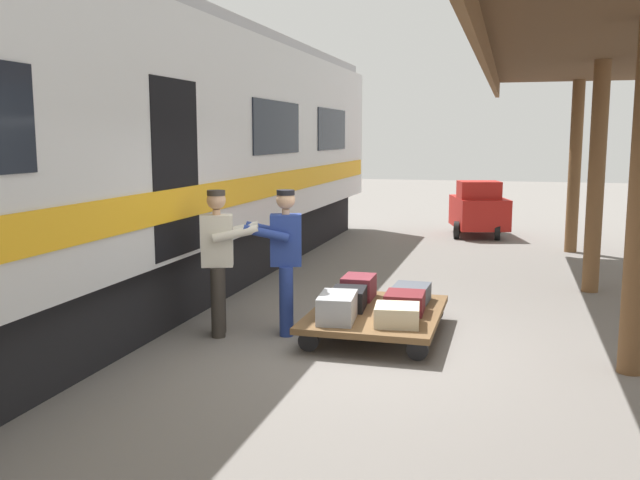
% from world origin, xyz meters
% --- Properties ---
extents(ground_plane, '(60.00, 60.00, 0.00)m').
position_xyz_m(ground_plane, '(0.00, 0.00, 0.00)').
color(ground_plane, slate).
extents(train_car, '(3.03, 20.20, 4.00)m').
position_xyz_m(train_car, '(3.78, 0.00, 2.06)').
color(train_car, silver).
rests_on(train_car, ground_plane).
extents(luggage_cart, '(1.48, 2.02, 0.30)m').
position_xyz_m(luggage_cart, '(0.09, -0.62, 0.26)').
color(luggage_cart, brown).
rests_on(luggage_cart, ground_plane).
extents(suitcase_cream_canvas, '(0.52, 0.51, 0.22)m').
position_xyz_m(suitcase_cream_canvas, '(-0.24, -0.07, 0.41)').
color(suitcase_cream_canvas, beige).
rests_on(suitcase_cream_canvas, luggage_cart).
extents(suitcase_maroon_trunk, '(0.45, 0.50, 0.23)m').
position_xyz_m(suitcase_maroon_trunk, '(-0.24, -0.62, 0.41)').
color(suitcase_maroon_trunk, maroon).
rests_on(suitcase_maroon_trunk, luggage_cart).
extents(suitcase_black_hardshell, '(0.43, 0.55, 0.24)m').
position_xyz_m(suitcase_black_hardshell, '(0.42, -0.62, 0.42)').
color(suitcase_black_hardshell, black).
rests_on(suitcase_black_hardshell, luggage_cart).
extents(suitcase_burgundy_valise, '(0.38, 0.51, 0.29)m').
position_xyz_m(suitcase_burgundy_valise, '(0.42, -1.18, 0.44)').
color(suitcase_burgundy_valise, maroon).
rests_on(suitcase_burgundy_valise, luggage_cart).
extents(suitcase_gray_aluminum, '(0.45, 0.66, 0.30)m').
position_xyz_m(suitcase_gray_aluminum, '(0.42, -0.07, 0.44)').
color(suitcase_gray_aluminum, '#9EA0A5').
rests_on(suitcase_gray_aluminum, luggage_cart).
extents(suitcase_slate_roller, '(0.44, 0.49, 0.21)m').
position_xyz_m(suitcase_slate_roller, '(-0.24, -1.18, 0.40)').
color(suitcase_slate_roller, '#4C515B').
rests_on(suitcase_slate_roller, luggage_cart).
extents(porter_in_overalls, '(0.73, 0.55, 1.70)m').
position_xyz_m(porter_in_overalls, '(1.14, -0.41, 0.93)').
color(porter_in_overalls, navy).
rests_on(porter_in_overalls, ground_plane).
extents(porter_by_door, '(0.73, 0.58, 1.70)m').
position_xyz_m(porter_by_door, '(1.86, -0.16, 0.93)').
color(porter_by_door, '#332D28').
rests_on(porter_by_door, ground_plane).
extents(baggage_tug, '(1.50, 1.93, 1.30)m').
position_xyz_m(baggage_tug, '(-0.67, -9.29, 0.63)').
color(baggage_tug, '#B21E19').
rests_on(baggage_tug, ground_plane).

